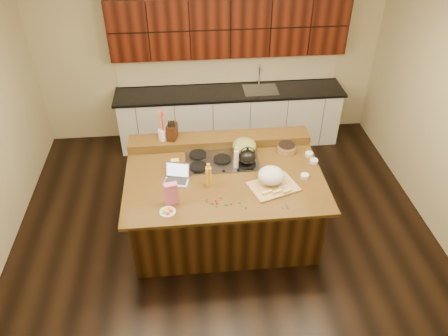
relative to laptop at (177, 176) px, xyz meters
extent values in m
cube|color=black|center=(0.57, 0.02, -0.98)|extent=(5.50, 5.00, 0.01)
cube|color=silver|center=(0.57, 0.02, 1.73)|extent=(5.50, 5.00, 0.01)
cube|color=tan|center=(0.57, 2.53, 0.38)|extent=(5.50, 0.01, 2.70)
cube|color=black|center=(0.57, 0.02, -0.53)|extent=(2.22, 1.42, 0.88)
cube|color=black|center=(0.57, 0.02, -0.07)|extent=(2.40, 1.60, 0.04)
cube|color=black|center=(0.57, 0.72, 0.01)|extent=(2.40, 0.30, 0.12)
cube|color=gray|center=(0.57, 0.32, -0.05)|extent=(0.92, 0.52, 0.02)
cylinder|color=black|center=(0.27, 0.45, -0.03)|extent=(0.22, 0.22, 0.03)
cylinder|color=black|center=(0.87, 0.45, -0.03)|extent=(0.22, 0.22, 0.03)
cylinder|color=black|center=(0.27, 0.19, -0.03)|extent=(0.22, 0.22, 0.03)
cylinder|color=black|center=(0.87, 0.19, -0.03)|extent=(0.22, 0.22, 0.03)
cylinder|color=black|center=(0.57, 0.32, -0.03)|extent=(0.22, 0.22, 0.03)
cube|color=silver|center=(0.87, 2.19, -0.52)|extent=(3.60, 0.62, 0.90)
cube|color=black|center=(0.87, 2.19, -0.05)|extent=(3.70, 0.66, 0.04)
cube|color=gray|center=(1.37, 2.19, -0.04)|extent=(0.55, 0.42, 0.01)
cylinder|color=gray|center=(1.37, 2.37, 0.15)|extent=(0.02, 0.02, 0.36)
cube|color=black|center=(0.87, 2.34, 0.98)|extent=(3.60, 0.34, 0.90)
cube|color=tan|center=(0.87, 2.50, 0.23)|extent=(3.60, 0.03, 0.50)
ellipsoid|color=black|center=(0.87, 0.19, 0.08)|extent=(0.24, 0.24, 0.18)
ellipsoid|color=olive|center=(0.87, 0.45, 0.08)|extent=(0.34, 0.34, 0.17)
cube|color=#B7B7BC|center=(-0.01, -0.04, -0.05)|extent=(0.33, 0.26, 0.01)
cube|color=black|center=(-0.01, -0.04, -0.04)|extent=(0.26, 0.17, 0.00)
cube|color=#B7B7BC|center=(0.01, 0.05, 0.05)|extent=(0.29, 0.13, 0.19)
cube|color=silver|center=(0.01, 0.05, 0.05)|extent=(0.27, 0.11, 0.16)
cylinder|color=gold|center=(0.37, -0.15, 0.08)|extent=(0.09, 0.09, 0.27)
cylinder|color=silver|center=(0.73, 0.17, 0.07)|extent=(0.07, 0.07, 0.25)
cube|color=tan|center=(1.12, -0.26, -0.04)|extent=(0.63, 0.54, 0.02)
ellipsoid|color=white|center=(1.10, -0.18, 0.07)|extent=(0.31, 0.31, 0.19)
cube|color=#EDD872|center=(1.03, -0.38, -0.01)|extent=(0.12, 0.03, 0.03)
cube|color=#EDD872|center=(1.14, -0.38, -0.01)|extent=(0.12, 0.03, 0.03)
cube|color=#EDD872|center=(1.26, -0.38, -0.01)|extent=(0.12, 0.03, 0.03)
cylinder|color=gray|center=(1.24, -0.28, -0.02)|extent=(0.20, 0.08, 0.01)
cylinder|color=white|center=(1.53, -0.11, -0.03)|extent=(0.11, 0.11, 0.04)
cylinder|color=white|center=(1.72, 0.18, -0.03)|extent=(0.13, 0.13, 0.04)
cylinder|color=white|center=(1.70, 0.33, -0.03)|extent=(0.11, 0.11, 0.04)
cylinder|color=#996B3F|center=(1.43, 0.45, -0.01)|extent=(0.28, 0.28, 0.09)
cone|color=silver|center=(1.19, -0.62, -0.02)|extent=(0.09, 0.09, 0.07)
cube|color=pink|center=(-0.06, -0.41, 0.08)|extent=(0.16, 0.10, 0.27)
cylinder|color=white|center=(-0.11, -0.57, -0.05)|extent=(0.22, 0.22, 0.01)
cube|color=#F5E056|center=(-0.02, 0.22, 0.01)|extent=(0.10, 0.07, 0.13)
cylinder|color=white|center=(-0.17, 0.72, 0.14)|extent=(0.14, 0.14, 0.14)
cube|color=black|center=(-0.04, 0.72, 0.17)|extent=(0.16, 0.20, 0.21)
ellipsoid|color=red|center=(0.44, -0.48, -0.04)|extent=(0.02, 0.02, 0.02)
ellipsoid|color=#198C26|center=(0.75, -0.58, -0.04)|extent=(0.02, 0.02, 0.02)
ellipsoid|color=red|center=(0.33, -0.44, -0.04)|extent=(0.02, 0.02, 0.02)
ellipsoid|color=#198C26|center=(0.69, -0.50, -0.04)|extent=(0.02, 0.02, 0.02)
ellipsoid|color=red|center=(0.49, -0.39, -0.04)|extent=(0.02, 0.02, 0.02)
ellipsoid|color=#198C26|center=(0.43, -0.53, -0.04)|extent=(0.02, 0.02, 0.02)
ellipsoid|color=red|center=(0.60, -0.51, -0.04)|extent=(0.02, 0.02, 0.02)
ellipsoid|color=#198C26|center=(0.55, -0.52, -0.04)|extent=(0.02, 0.02, 0.02)
ellipsoid|color=red|center=(0.43, -0.43, -0.04)|extent=(0.02, 0.02, 0.02)
ellipsoid|color=#198C26|center=(0.32, -0.39, -0.04)|extent=(0.02, 0.02, 0.02)
ellipsoid|color=red|center=(0.39, -0.48, -0.04)|extent=(0.02, 0.02, 0.02)
ellipsoid|color=#198C26|center=(0.53, -0.51, -0.04)|extent=(0.02, 0.02, 0.02)
camera|label=1|loc=(0.17, -4.13, 3.21)|focal=35.00mm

